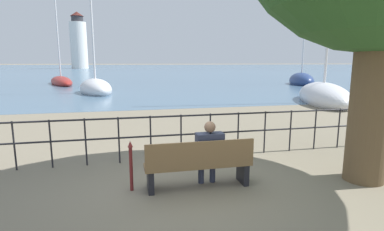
{
  "coord_description": "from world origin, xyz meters",
  "views": [
    {
      "loc": [
        -1.24,
        -5.0,
        2.23
      ],
      "look_at": [
        0.0,
        0.5,
        1.23
      ],
      "focal_mm": 28.0,
      "sensor_mm": 36.0,
      "label": 1
    }
  ],
  "objects_px": {
    "park_bench": "(199,165)",
    "seated_person_left": "(209,150)",
    "sailboat_1": "(323,96)",
    "sailboat_0": "(301,81)",
    "harbor_lighthouse": "(79,43)",
    "closed_umbrella": "(131,163)",
    "sailboat_3": "(61,81)",
    "sailboat_2": "(96,88)"
  },
  "relations": [
    {
      "from": "sailboat_1",
      "to": "sailboat_3",
      "type": "xyz_separation_m",
      "value": [
        -17.25,
        18.68,
        -0.09
      ]
    },
    {
      "from": "sailboat_1",
      "to": "sailboat_2",
      "type": "relative_size",
      "value": 1.39
    },
    {
      "from": "harbor_lighthouse",
      "to": "closed_umbrella",
      "type": "bearing_deg",
      "value": -82.06
    },
    {
      "from": "seated_person_left",
      "to": "closed_umbrella",
      "type": "relative_size",
      "value": 1.34
    },
    {
      "from": "sailboat_0",
      "to": "sailboat_1",
      "type": "xyz_separation_m",
      "value": [
        -6.91,
        -13.0,
        0.0
      ]
    },
    {
      "from": "closed_umbrella",
      "to": "sailboat_3",
      "type": "xyz_separation_m",
      "value": [
        -6.45,
        28.24,
        -0.21
      ]
    },
    {
      "from": "harbor_lighthouse",
      "to": "sailboat_3",
      "type": "bearing_deg",
      "value": -83.77
    },
    {
      "from": "sailboat_2",
      "to": "sailboat_3",
      "type": "bearing_deg",
      "value": 97.19
    },
    {
      "from": "sailboat_0",
      "to": "harbor_lighthouse",
      "type": "xyz_separation_m",
      "value": [
        -33.2,
        88.53,
        8.86
      ]
    },
    {
      "from": "seated_person_left",
      "to": "sailboat_1",
      "type": "bearing_deg",
      "value": 45.72
    },
    {
      "from": "seated_person_left",
      "to": "harbor_lighthouse",
      "type": "xyz_separation_m",
      "value": [
        -16.89,
        111.17,
        8.58
      ]
    },
    {
      "from": "park_bench",
      "to": "seated_person_left",
      "type": "height_order",
      "value": "seated_person_left"
    },
    {
      "from": "seated_person_left",
      "to": "closed_umbrella",
      "type": "bearing_deg",
      "value": 176.41
    },
    {
      "from": "closed_umbrella",
      "to": "sailboat_1",
      "type": "distance_m",
      "value": 14.42
    },
    {
      "from": "sailboat_3",
      "to": "sailboat_2",
      "type": "bearing_deg",
      "value": -84.99
    },
    {
      "from": "sailboat_2",
      "to": "sailboat_3",
      "type": "xyz_separation_m",
      "value": [
        -4.31,
        10.37,
        -0.06
      ]
    },
    {
      "from": "sailboat_1",
      "to": "harbor_lighthouse",
      "type": "height_order",
      "value": "harbor_lighthouse"
    },
    {
      "from": "sailboat_0",
      "to": "harbor_lighthouse",
      "type": "bearing_deg",
      "value": 130.3
    },
    {
      "from": "sailboat_3",
      "to": "sailboat_0",
      "type": "bearing_deg",
      "value": -30.82
    },
    {
      "from": "sailboat_0",
      "to": "harbor_lighthouse",
      "type": "relative_size",
      "value": 0.48
    },
    {
      "from": "closed_umbrella",
      "to": "sailboat_3",
      "type": "height_order",
      "value": "sailboat_3"
    },
    {
      "from": "park_bench",
      "to": "closed_umbrella",
      "type": "relative_size",
      "value": 2.14
    },
    {
      "from": "sailboat_0",
      "to": "park_bench",
      "type": "bearing_deg",
      "value": -106.28
    },
    {
      "from": "seated_person_left",
      "to": "sailboat_3",
      "type": "relative_size",
      "value": 0.11
    },
    {
      "from": "sailboat_3",
      "to": "sailboat_1",
      "type": "bearing_deg",
      "value": -64.87
    },
    {
      "from": "sailboat_1",
      "to": "sailboat_3",
      "type": "height_order",
      "value": "sailboat_1"
    },
    {
      "from": "park_bench",
      "to": "sailboat_0",
      "type": "bearing_deg",
      "value": 53.98
    },
    {
      "from": "sailboat_1",
      "to": "harbor_lighthouse",
      "type": "distance_m",
      "value": 105.26
    },
    {
      "from": "sailboat_0",
      "to": "sailboat_2",
      "type": "distance_m",
      "value": 20.38
    },
    {
      "from": "seated_person_left",
      "to": "harbor_lighthouse",
      "type": "distance_m",
      "value": 112.78
    },
    {
      "from": "park_bench",
      "to": "sailboat_0",
      "type": "relative_size",
      "value": 0.2
    },
    {
      "from": "closed_umbrella",
      "to": "harbor_lighthouse",
      "type": "bearing_deg",
      "value": 97.94
    },
    {
      "from": "closed_umbrella",
      "to": "sailboat_0",
      "type": "bearing_deg",
      "value": 51.88
    },
    {
      "from": "sailboat_2",
      "to": "sailboat_3",
      "type": "distance_m",
      "value": 11.23
    },
    {
      "from": "park_bench",
      "to": "closed_umbrella",
      "type": "distance_m",
      "value": 1.2
    },
    {
      "from": "seated_person_left",
      "to": "sailboat_3",
      "type": "xyz_separation_m",
      "value": [
        -7.84,
        28.33,
        -0.38
      ]
    },
    {
      "from": "park_bench",
      "to": "sailboat_0",
      "type": "height_order",
      "value": "sailboat_0"
    },
    {
      "from": "sailboat_0",
      "to": "sailboat_2",
      "type": "xyz_separation_m",
      "value": [
        -19.84,
        -4.69,
        -0.03
      ]
    },
    {
      "from": "park_bench",
      "to": "sailboat_3",
      "type": "distance_m",
      "value": 29.41
    },
    {
      "from": "closed_umbrella",
      "to": "park_bench",
      "type": "bearing_deg",
      "value": -7.9
    },
    {
      "from": "park_bench",
      "to": "seated_person_left",
      "type": "bearing_deg",
      "value": 20.31
    },
    {
      "from": "sailboat_2",
      "to": "closed_umbrella",
      "type": "bearing_deg",
      "value": -98.58
    }
  ]
}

